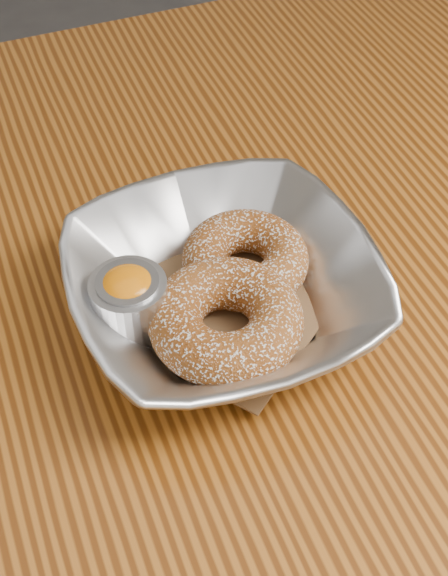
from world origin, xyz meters
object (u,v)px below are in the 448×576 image
object	(u,v)px
table	(124,359)
donut_back	(245,259)
serving_bowl	(224,289)
donut_front	(226,320)
ramekin	(130,302)

from	to	relation	value
table	donut_back	bearing A→B (deg)	-20.74
serving_bowl	donut_back	size ratio (longest dim) A/B	2.32
table	donut_front	size ratio (longest dim) A/B	10.57
table	donut_back	distance (m)	0.17
serving_bowl	donut_back	bearing A→B (deg)	41.76
serving_bowl	ramekin	size ratio (longest dim) A/B	4.07
serving_bowl	donut_front	distance (m)	0.03
table	serving_bowl	size ratio (longest dim) A/B	5.19
table	ramekin	world-z (taller)	ramekin
donut_front	serving_bowl	bearing A→B (deg)	71.05
donut_back	donut_front	distance (m)	0.07
table	donut_back	world-z (taller)	donut_back
serving_bowl	donut_back	xyz separation A→B (m)	(0.03, 0.02, -0.00)
serving_bowl	donut_front	bearing A→B (deg)	-108.95
table	donut_back	xyz separation A→B (m)	(0.10, -0.04, 0.13)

